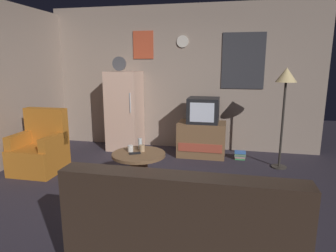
{
  "coord_description": "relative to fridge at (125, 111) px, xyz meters",
  "views": [
    {
      "loc": [
        0.96,
        -3.22,
        1.66
      ],
      "look_at": [
        0.08,
        0.9,
        0.75
      ],
      "focal_mm": 31.44,
      "sensor_mm": 36.0,
      "label": 1
    }
  ],
  "objects": [
    {
      "name": "armchair",
      "position": [
        -0.86,
        -1.45,
        -0.42
      ],
      "size": [
        0.68,
        0.68,
        0.96
      ],
      "color": "#B2661E",
      "rests_on": "ground_plane"
    },
    {
      "name": "wall_with_art",
      "position": [
        1.04,
        0.36,
        0.61
      ],
      "size": [
        5.2,
        0.12,
        2.72
      ],
      "color": "gray",
      "rests_on": "ground_plane"
    },
    {
      "name": "standing_lamp",
      "position": [
        2.8,
        -0.52,
        0.6
      ],
      "size": [
        0.32,
        0.32,
        1.59
      ],
      "color": "#332D28",
      "rests_on": "ground_plane"
    },
    {
      "name": "ground_plane",
      "position": [
        1.03,
        -2.09,
        -0.75
      ],
      "size": [
        12.0,
        12.0,
        0.0
      ],
      "primitive_type": "plane",
      "color": "#2D2833"
    },
    {
      "name": "fridge",
      "position": [
        0.0,
        0.0,
        0.0
      ],
      "size": [
        0.6,
        0.62,
        1.77
      ],
      "color": "beige",
      "rests_on": "ground_plane"
    },
    {
      "name": "mug_ceramic_tan",
      "position": [
        0.84,
        -1.61,
        -0.24
      ],
      "size": [
        0.08,
        0.08,
        0.09
      ],
      "primitive_type": "cylinder",
      "color": "tan",
      "rests_on": "coffee_table"
    },
    {
      "name": "remote_control",
      "position": [
        0.78,
        -1.74,
        -0.27
      ],
      "size": [
        0.15,
        0.11,
        0.02
      ],
      "primitive_type": "cube",
      "rotation": [
        0.0,
        0.0,
        0.45
      ],
      "color": "black",
      "rests_on": "coffee_table"
    },
    {
      "name": "wine_glass",
      "position": [
        0.77,
        -1.49,
        -0.21
      ],
      "size": [
        0.05,
        0.05,
        0.15
      ],
      "primitive_type": "cylinder",
      "color": "silver",
      "rests_on": "coffee_table"
    },
    {
      "name": "coffee_table",
      "position": [
        0.82,
        -1.7,
        -0.52
      ],
      "size": [
        0.72,
        0.72,
        0.47
      ],
      "color": "brown",
      "rests_on": "ground_plane"
    },
    {
      "name": "crt_tv",
      "position": [
        1.53,
        -0.16,
        0.08
      ],
      "size": [
        0.54,
        0.51,
        0.44
      ],
      "color": "black",
      "rests_on": "tv_stand"
    },
    {
      "name": "couch",
      "position": [
        1.68,
        -3.25,
        -0.44
      ],
      "size": [
        1.7,
        0.8,
        0.92
      ],
      "color": "#38281E",
      "rests_on": "ground_plane"
    },
    {
      "name": "book_stack",
      "position": [
        2.2,
        -0.23,
        -0.68
      ],
      "size": [
        0.2,
        0.17,
        0.14
      ],
      "color": "#40A857",
      "rests_on": "ground_plane"
    },
    {
      "name": "mug_ceramic_white",
      "position": [
        0.69,
        -1.66,
        -0.24
      ],
      "size": [
        0.08,
        0.08,
        0.09
      ],
      "primitive_type": "cylinder",
      "color": "silver",
      "rests_on": "coffee_table"
    },
    {
      "name": "tv_stand",
      "position": [
        1.51,
        -0.16,
        -0.45
      ],
      "size": [
        0.84,
        0.53,
        0.62
      ],
      "color": "brown",
      "rests_on": "ground_plane"
    }
  ]
}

